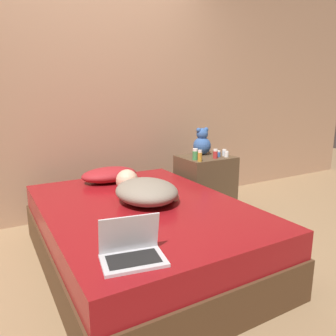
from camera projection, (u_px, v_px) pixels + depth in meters
ground_plane at (143, 261)px, 2.46m from camera, size 12.00×12.00×0.00m
wall_back at (87, 86)px, 3.20m from camera, size 8.00×0.06×2.60m
bed at (143, 234)px, 2.41m from camera, size 1.36×1.88×0.46m
nightstand at (205, 185)px, 3.38m from camera, size 0.52×0.43×0.61m
pillow at (109, 175)px, 2.94m from camera, size 0.50×0.31×0.13m
person_lying at (144, 190)px, 2.41m from camera, size 0.45×0.69×0.18m
laptop at (132, 250)px, 1.57m from camera, size 0.34×0.26×0.21m
teddy_bear at (202, 143)px, 3.39m from camera, size 0.18×0.18×0.28m
bottle_clear at (224, 153)px, 3.33m from camera, size 0.04×0.04×0.07m
bottle_white at (226, 154)px, 3.28m from camera, size 0.04×0.04×0.06m
bottle_blue at (219, 154)px, 3.28m from camera, size 0.04×0.04×0.06m
bottle_amber at (200, 156)px, 3.06m from camera, size 0.04×0.04×0.11m
bottle_red at (215, 154)px, 3.21m from camera, size 0.05×0.05×0.09m
bottle_green at (195, 154)px, 3.14m from camera, size 0.05×0.05×0.11m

